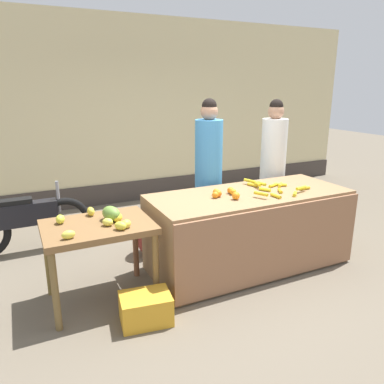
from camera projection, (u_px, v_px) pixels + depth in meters
ground_plane at (215, 272)px, 4.20m from camera, size 24.00×24.00×0.00m
market_wall_back at (129, 114)px, 6.46m from camera, size 9.24×0.23×3.14m
fruit_stall_counter at (249, 230)px, 4.24m from camera, size 2.26×0.94×0.87m
side_table_wooden at (98, 235)px, 3.48m from camera, size 0.99×0.73×0.79m
banana_bunch_pile at (272, 187)px, 4.24m from camera, size 0.76×0.72×0.07m
orange_pile at (226, 193)px, 3.98m from camera, size 0.31×0.30×0.08m
mango_papaya_pile at (105, 217)px, 3.46m from camera, size 0.63×0.62×0.14m
vendor_woman_blue_shirt at (208, 174)px, 4.66m from camera, size 0.34×0.34×1.87m
vendor_woman_white_shirt at (273, 168)px, 5.08m from camera, size 0.34×0.34×1.85m
parked_motorcycle at (24, 222)px, 4.58m from camera, size 1.60×0.18×0.88m
produce_crate at (146, 308)px, 3.28m from camera, size 0.48×0.38×0.26m
produce_sack at (148, 232)px, 4.57m from camera, size 0.46×0.47×0.57m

